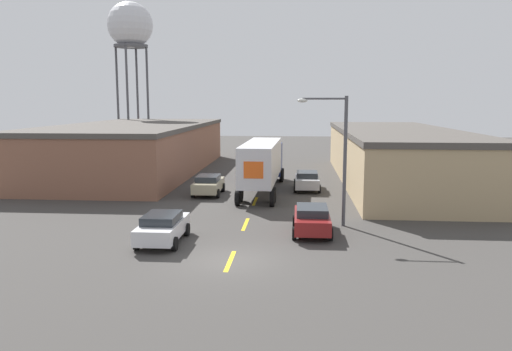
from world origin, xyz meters
TOP-DOWN VIEW (x-y plane):
  - ground_plane at (0.00, 0.00)m, footprint 160.00×160.00m
  - road_centerline at (0.00, 6.59)m, footprint 0.20×16.21m
  - warehouse_left at (-13.14, 27.17)m, footprint 12.84×29.38m
  - warehouse_right at (11.47, 22.74)m, footprint 9.51×29.15m
  - semi_truck at (0.28, 17.27)m, footprint 2.98×13.27m
  - parked_car_right_far at (3.71, 18.06)m, footprint 2.04×4.26m
  - parked_car_right_near at (3.71, 4.90)m, footprint 2.04×4.26m
  - parked_car_left_far at (-3.71, 15.50)m, footprint 2.04×4.26m
  - parked_car_left_near at (-3.71, 2.55)m, footprint 2.04×4.26m
  - water_tower at (-17.82, 41.12)m, footprint 5.56×5.56m
  - street_lamp at (5.18, 6.70)m, footprint 2.77×0.32m

SIDE VIEW (x-z plane):
  - ground_plane at x=0.00m, z-range 0.00..0.00m
  - road_centerline at x=0.00m, z-range 0.00..0.01m
  - parked_car_right_far at x=3.71m, z-range 0.05..1.53m
  - parked_car_right_near at x=3.71m, z-range 0.05..1.53m
  - parked_car_left_far at x=-3.71m, z-range 0.05..1.53m
  - parked_car_left_near at x=-3.71m, z-range 0.05..1.53m
  - warehouse_right at x=11.47m, z-range 0.01..4.62m
  - semi_truck at x=0.28m, z-range 0.40..4.33m
  - warehouse_left at x=-13.14m, z-range 0.00..4.75m
  - street_lamp at x=5.18m, z-range 0.65..7.90m
  - water_tower at x=-17.82m, z-range 6.47..25.57m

